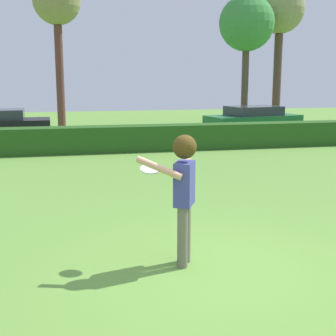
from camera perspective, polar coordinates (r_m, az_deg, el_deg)
The scene contains 8 objects.
ground_plane at distance 6.38m, azimuth 5.55°, elevation -12.27°, with size 60.00×60.00×0.00m, color #63973C.
person at distance 6.22m, azimuth 1.90°, elevation -2.02°, with size 0.83×0.52×1.78m.
frisbee at distance 6.38m, azimuth -2.17°, elevation -0.15°, with size 0.28×0.27×0.09m.
hedge_row at distance 16.21m, azimuth -5.84°, elevation 3.56°, with size 27.53×0.90×0.87m, color #25511A.
parked_car_green at distance 21.23m, azimuth 10.29°, elevation 5.87°, with size 4.48×2.61×1.25m.
willow_tree at distance 23.96m, azimuth 9.51°, elevation 16.75°, with size 2.67×2.67×6.39m.
bare_elm_tree at distance 24.15m, azimuth -13.31°, elevation 18.63°, with size 2.27×2.27×7.20m.
maple_tree at distance 25.82m, azimuth 13.40°, elevation 17.83°, with size 2.47×2.47×7.15m.
Camera 1 is at (-1.85, -5.57, 2.51)m, focal length 50.35 mm.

